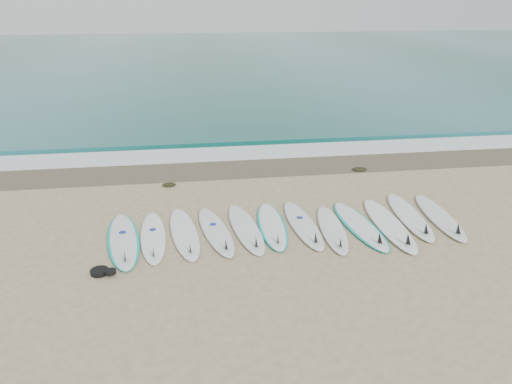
{
  "coord_description": "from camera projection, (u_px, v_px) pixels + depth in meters",
  "views": [
    {
      "loc": [
        -2.07,
        -9.27,
        4.57
      ],
      "look_at": [
        -0.5,
        1.2,
        0.4
      ],
      "focal_mm": 35.0,
      "sensor_mm": 36.0,
      "label": 1
    }
  ],
  "objects": [
    {
      "name": "ocean",
      "position": [
        205.0,
        56.0,
        40.39
      ],
      "size": [
        120.0,
        55.0,
        0.03
      ],
      "primitive_type": "cube",
      "color": "#1A5F61",
      "rests_on": "ground"
    },
    {
      "name": "surfboard_9",
      "position": [
        390.0,
        225.0,
        10.52
      ],
      "size": [
        0.66,
        2.77,
        0.35
      ],
      "rotation": [
        0.0,
        0.0,
        -0.03
      ],
      "color": "white",
      "rests_on": "ground"
    },
    {
      "name": "surfboard_0",
      "position": [
        123.0,
        240.0,
        9.89
      ],
      "size": [
        0.97,
        2.65,
        0.33
      ],
      "rotation": [
        0.0,
        0.0,
        0.14
      ],
      "color": "silver",
      "rests_on": "ground"
    },
    {
      "name": "surfboard_6",
      "position": [
        304.0,
        225.0,
        10.54
      ],
      "size": [
        0.63,
        2.53,
        0.32
      ],
      "rotation": [
        0.0,
        0.0,
        0.04
      ],
      "color": "white",
      "rests_on": "ground"
    },
    {
      "name": "seaweed_far",
      "position": [
        360.0,
        169.0,
        13.98
      ],
      "size": [
        0.41,
        0.32,
        0.08
      ],
      "primitive_type": "ellipsoid",
      "color": "black",
      "rests_on": "ground"
    },
    {
      "name": "surfboard_3",
      "position": [
        216.0,
        232.0,
        10.24
      ],
      "size": [
        0.88,
        2.49,
        0.31
      ],
      "rotation": [
        0.0,
        0.0,
        0.16
      ],
      "color": "silver",
      "rests_on": "ground"
    },
    {
      "name": "wet_sand_band",
      "position": [
        258.0,
        167.0,
        14.26
      ],
      "size": [
        120.0,
        1.8,
        0.01
      ],
      "primitive_type": "cube",
      "color": "brown",
      "rests_on": "ground"
    },
    {
      "name": "surfboard_4",
      "position": [
        246.0,
        229.0,
        10.36
      ],
      "size": [
        0.76,
        2.56,
        0.32
      ],
      "rotation": [
        0.0,
        0.0,
        0.1
      ],
      "color": "white",
      "rests_on": "ground"
    },
    {
      "name": "surfboard_7",
      "position": [
        333.0,
        229.0,
        10.34
      ],
      "size": [
        0.74,
        2.39,
        0.3
      ],
      "rotation": [
        0.0,
        0.0,
        -0.11
      ],
      "color": "white",
      "rests_on": "ground"
    },
    {
      "name": "surfboard_8",
      "position": [
        360.0,
        226.0,
        10.53
      ],
      "size": [
        0.81,
        2.56,
        0.32
      ],
      "rotation": [
        0.0,
        0.0,
        0.08
      ],
      "color": "white",
      "rests_on": "ground"
    },
    {
      "name": "surfboard_2",
      "position": [
        185.0,
        234.0,
        10.16
      ],
      "size": [
        0.8,
        2.56,
        0.32
      ],
      "rotation": [
        0.0,
        0.0,
        0.11
      ],
      "color": "white",
      "rests_on": "ground"
    },
    {
      "name": "surfboard_5",
      "position": [
        272.0,
        226.0,
        10.53
      ],
      "size": [
        0.68,
        2.41,
        0.3
      ],
      "rotation": [
        0.0,
        0.0,
        -0.04
      ],
      "color": "white",
      "rests_on": "ground"
    },
    {
      "name": "seaweed_near",
      "position": [
        169.0,
        185.0,
        12.85
      ],
      "size": [
        0.35,
        0.27,
        0.07
      ],
      "primitive_type": "ellipsoid",
      "color": "black",
      "rests_on": "ground"
    },
    {
      "name": "leash_coil",
      "position": [
        102.0,
        272.0,
        8.77
      ],
      "size": [
        0.46,
        0.36,
        0.11
      ],
      "color": "black",
      "rests_on": "ground"
    },
    {
      "name": "surfboard_1",
      "position": [
        153.0,
        237.0,
        10.01
      ],
      "size": [
        0.64,
        2.43,
        0.31
      ],
      "rotation": [
        0.0,
        0.0,
        0.06
      ],
      "color": "white",
      "rests_on": "ground"
    },
    {
      "name": "surfboard_10",
      "position": [
        410.0,
        217.0,
        10.93
      ],
      "size": [
        0.78,
        2.65,
        0.33
      ],
      "rotation": [
        0.0,
        0.0,
        -0.09
      ],
      "color": "white",
      "rests_on": "ground"
    },
    {
      "name": "wave_crest",
      "position": [
        245.0,
        139.0,
        16.91
      ],
      "size": [
        120.0,
        1.0,
        0.1
      ],
      "primitive_type": "cube",
      "color": "#1A5F61",
      "rests_on": "ground"
    },
    {
      "name": "surfboard_11",
      "position": [
        441.0,
        217.0,
        10.9
      ],
      "size": [
        0.76,
        2.58,
        0.32
      ],
      "rotation": [
        0.0,
        0.0,
        -0.09
      ],
      "color": "silver",
      "rests_on": "ground"
    },
    {
      "name": "ground",
      "position": [
        288.0,
        229.0,
        10.48
      ],
      "size": [
        120.0,
        120.0,
        0.0
      ],
      "primitive_type": "plane",
      "color": "tan"
    },
    {
      "name": "foam_band",
      "position": [
        252.0,
        153.0,
        15.54
      ],
      "size": [
        120.0,
        1.4,
        0.04
      ],
      "primitive_type": "cube",
      "color": "silver",
      "rests_on": "ground"
    }
  ]
}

